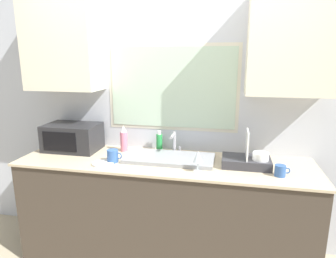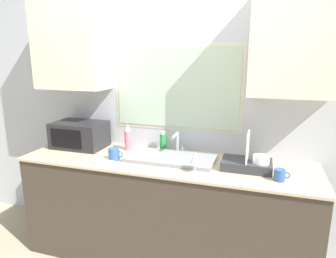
# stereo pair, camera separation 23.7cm
# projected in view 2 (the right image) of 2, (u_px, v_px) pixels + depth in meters

# --- Properties ---
(countertop) EXTENTS (2.43, 0.68, 0.90)m
(countertop) POSITION_uv_depth(u_px,v_px,m) (165.00, 210.00, 2.59)
(countertop) COLOR #42382D
(countertop) RESTS_ON ground_plane
(wall_back) EXTENTS (6.00, 0.38, 2.60)m
(wall_back) POSITION_uv_depth(u_px,v_px,m) (176.00, 92.00, 2.64)
(wall_back) COLOR silver
(wall_back) RESTS_ON ground_plane
(sink_basin) EXTENTS (0.74, 0.35, 0.03)m
(sink_basin) POSITION_uv_depth(u_px,v_px,m) (170.00, 158.00, 2.49)
(sink_basin) COLOR gray
(sink_basin) RESTS_ON countertop
(faucet) EXTENTS (0.08, 0.17, 0.19)m
(faucet) POSITION_uv_depth(u_px,v_px,m) (177.00, 141.00, 2.64)
(faucet) COLOR #99999E
(faucet) RESTS_ON countertop
(microwave) EXTENTS (0.48, 0.33, 0.24)m
(microwave) POSITION_uv_depth(u_px,v_px,m) (80.00, 135.00, 2.83)
(microwave) COLOR #232326
(microwave) RESTS_ON countertop
(dish_rack) EXTENTS (0.37, 0.24, 0.29)m
(dish_rack) POSITION_uv_depth(u_px,v_px,m) (248.00, 163.00, 2.28)
(dish_rack) COLOR #333338
(dish_rack) RESTS_ON countertop
(spray_bottle) EXTENTS (0.06, 0.06, 0.24)m
(spray_bottle) POSITION_uv_depth(u_px,v_px,m) (128.00, 138.00, 2.75)
(spray_bottle) COLOR #D8728C
(spray_bottle) RESTS_ON countertop
(soap_bottle) EXTENTS (0.06, 0.06, 0.19)m
(soap_bottle) POSITION_uv_depth(u_px,v_px,m) (163.00, 142.00, 2.73)
(soap_bottle) COLOR #268C3F
(soap_bottle) RESTS_ON countertop
(mug_near_sink) EXTENTS (0.13, 0.09, 0.10)m
(mug_near_sink) POSITION_uv_depth(u_px,v_px,m) (114.00, 154.00, 2.48)
(mug_near_sink) COLOR #335999
(mug_near_sink) RESTS_ON countertop
(wine_glass) EXTENTS (0.07, 0.07, 0.17)m
(wine_glass) POSITION_uv_depth(u_px,v_px,m) (195.00, 158.00, 2.19)
(wine_glass) COLOR silver
(wine_glass) RESTS_ON countertop
(mug_by_rack) EXTENTS (0.11, 0.08, 0.08)m
(mug_by_rack) POSITION_uv_depth(u_px,v_px,m) (280.00, 175.00, 2.07)
(mug_by_rack) COLOR #335999
(mug_by_rack) RESTS_ON countertop
(small_plate) EXTENTS (0.17, 0.17, 0.01)m
(small_plate) POSITION_uv_depth(u_px,v_px,m) (104.00, 161.00, 2.45)
(small_plate) COLOR white
(small_plate) RESTS_ON countertop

